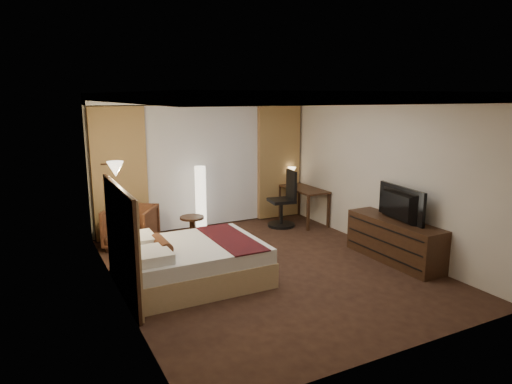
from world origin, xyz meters
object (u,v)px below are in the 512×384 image
side_table (192,229)px  dresser (394,240)px  office_chair (281,199)px  television (395,201)px  desk (303,205)px  armchair (131,225)px  floor_lamp (201,200)px  bed (194,263)px

side_table → dresser: (2.61, -2.45, 0.10)m
office_chair → television: (0.58, -2.59, 0.43)m
desk → television: television is taller
side_table → office_chair: 2.03m
television → side_table: bearing=54.2°
side_table → desk: size_ratio=0.39×
dresser → office_chair: bearing=103.3°
armchair → desk: size_ratio=0.67×
armchair → side_table: (1.07, -0.20, -0.17)m
desk → side_table: bearing=-175.7°
floor_lamp → side_table: bearing=-127.4°
armchair → bed: bearing=-43.6°
desk → floor_lamp: bearing=173.1°
side_table → floor_lamp: size_ratio=0.36×
floor_lamp → desk: 2.24m
side_table → floor_lamp: (0.35, 0.46, 0.43)m
office_chair → side_table: bearing=-168.0°
office_chair → television: 2.69m
side_table → desk: bearing=4.3°
armchair → dresser: bearing=-2.7°
office_chair → dresser: (0.61, -2.59, -0.24)m
armchair → television: size_ratio=0.74×
dresser → television: television is taller
bed → armchair: size_ratio=2.38×
side_table → desk: 2.57m
bed → floor_lamp: (0.96, 2.22, 0.39)m
floor_lamp → office_chair: 1.67m
bed → side_table: 1.86m
armchair → floor_lamp: (1.42, 0.26, 0.26)m
side_table → floor_lamp: 0.72m
bed → floor_lamp: size_ratio=1.46×
floor_lamp → dresser: bearing=-52.2°
bed → dresser: (3.21, -0.69, 0.06)m
office_chair → television: office_chair is taller
side_table → dresser: size_ratio=0.27×
armchair → desk: bearing=33.0°
desk → television: 2.72m
floor_lamp → dresser: size_ratio=0.76×
armchair → floor_lamp: bearing=43.4°
desk → armchair: bearing=179.9°
desk → television: bearing=-89.6°
side_table → office_chair: office_chair is taller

